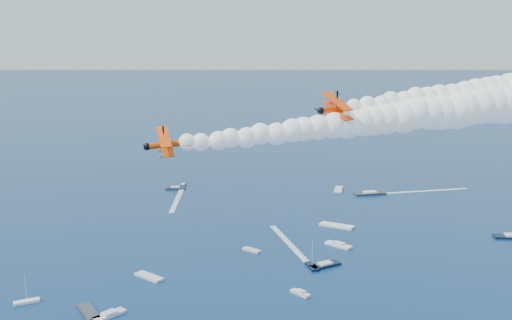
% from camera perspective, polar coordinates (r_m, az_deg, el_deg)
% --- Properties ---
extents(biplane_lead, '(12.74, 13.13, 8.22)m').
position_cam_1_polar(biplane_lead, '(116.27, 7.30, 4.50)').
color(biplane_lead, '#DF3704').
extents(biplane_trail, '(11.92, 12.68, 7.75)m').
position_cam_1_polar(biplane_trail, '(109.60, -7.72, 1.37)').
color(biplane_trail, '#EB4704').
extents(smoke_trail_lead, '(75.46, 75.32, 12.90)m').
position_cam_1_polar(smoke_trail_lead, '(135.91, 20.84, 6.05)').
color(smoke_trail_lead, white).
extents(smoke_trail_trail, '(75.33, 71.80, 12.90)m').
position_cam_1_polar(smoke_trail_trail, '(117.43, 9.79, 3.37)').
color(smoke_trail_trail, white).
extents(spectator_boats, '(217.38, 163.25, 0.70)m').
position_cam_1_polar(spectator_boats, '(206.43, 10.52, -8.15)').
color(spectator_boats, black).
rests_on(spectator_boats, ground).
extents(boat_wakes, '(201.68, 203.67, 0.04)m').
position_cam_1_polar(boat_wakes, '(215.11, 9.78, -7.38)').
color(boat_wakes, white).
rests_on(boat_wakes, ground).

